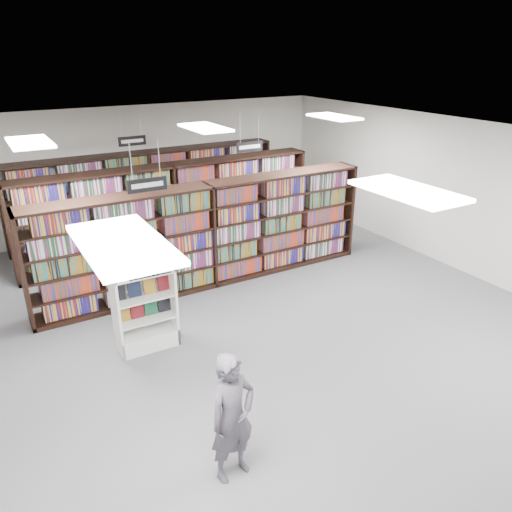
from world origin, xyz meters
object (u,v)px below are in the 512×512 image
bookshelf_row_near (209,235)px  open_book (147,271)px  shopper (232,418)px  endcap_display (145,321)px

bookshelf_row_near → open_book: size_ratio=10.54×
open_book → shopper: 3.03m
endcap_display → open_book: (0.07, -0.10, 0.91)m
bookshelf_row_near → shopper: bearing=-112.5°
endcap_display → shopper: shopper is taller
bookshelf_row_near → endcap_display: size_ratio=5.23×
bookshelf_row_near → endcap_display: (-1.92, -1.60, -0.59)m
endcap_display → shopper: bearing=-89.8°
endcap_display → open_book: size_ratio=2.02×
endcap_display → open_book: open_book is taller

